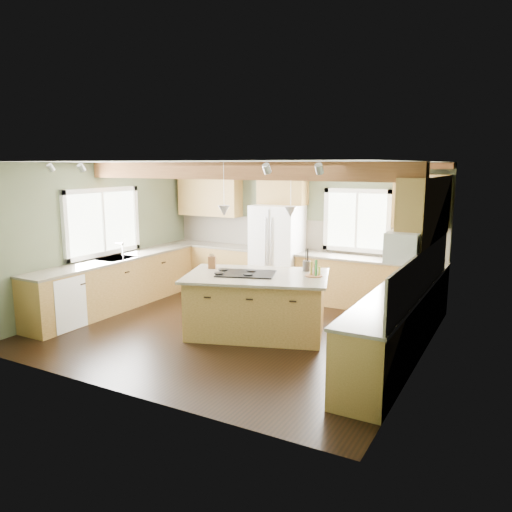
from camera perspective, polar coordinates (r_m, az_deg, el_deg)
The scene contains 37 objects.
floor at distance 7.94m, azimuth -2.50°, elevation -8.43°, with size 5.60×5.60×0.00m, color black.
ceiling at distance 7.51m, azimuth -2.66°, elevation 10.69°, with size 5.60×5.60×0.00m, color silver.
wall_back at distance 9.81m, azimuth 5.03°, elevation 2.99°, with size 5.60×5.60×0.00m, color #4F563D.
wall_left at distance 9.37m, azimuth -17.39°, elevation 2.19°, with size 5.00×5.00×0.00m, color #4F563D.
wall_right at distance 6.63m, azimuth 18.58°, elevation -1.11°, with size 5.00×5.00×0.00m, color #4F563D.
ceiling_beam at distance 7.56m, azimuth -2.42°, elevation 9.70°, with size 5.55×0.26×0.26m, color brown.
soffit_trim at distance 9.64m, azimuth 4.91°, elevation 10.25°, with size 5.55×0.20×0.10m, color brown.
backsplash_back at distance 9.81m, azimuth 4.99°, elevation 2.46°, with size 5.58×0.03×0.58m, color brown.
backsplash_right at distance 6.70m, azimuth 18.49°, elevation -1.78°, with size 0.03×3.70×0.58m, color brown.
base_cab_back_left at distance 10.54m, azimuth -4.65°, elevation -1.23°, with size 2.02×0.60×0.88m, color brown.
counter_back_left at distance 10.46m, azimuth -4.68°, elevation 1.24°, with size 2.06×0.64×0.04m, color #494035.
base_cab_back_right at distance 9.20m, azimuth 12.72°, elevation -3.19°, with size 2.62×0.60×0.88m, color brown.
counter_back_right at distance 9.10m, azimuth 12.84°, elevation -0.37°, with size 2.66×0.64×0.04m, color #494035.
base_cab_left at distance 9.35m, azimuth -15.60°, elevation -3.10°, with size 0.60×3.70×0.88m, color brown.
counter_left at distance 9.25m, azimuth -15.74°, elevation -0.33°, with size 0.64×3.74×0.04m, color #494035.
base_cab_right at distance 6.95m, azimuth 15.79°, elevation -7.78°, with size 0.60×3.70×0.88m, color brown.
counter_right at distance 6.82m, azimuth 15.99°, elevation -4.10°, with size 0.64×3.74×0.04m, color #494035.
upper_cab_back_left at distance 10.56m, azimuth -5.31°, elevation 7.05°, with size 1.40×0.35×0.90m, color brown.
upper_cab_over_fridge at distance 9.71m, azimuth 3.06°, elevation 7.97°, with size 0.96×0.35×0.70m, color brown.
upper_cab_right at distance 7.45m, azimuth 18.80°, elevation 5.15°, with size 0.35×2.20×0.90m, color brown.
upper_cab_back_corner at distance 8.91m, azimuth 18.37°, elevation 5.95°, with size 0.90×0.35×0.90m, color brown.
window_left at distance 9.36m, azimuth -17.17°, elevation 3.74°, with size 0.04×1.60×1.05m, color white.
window_back at distance 9.37m, azimuth 11.47°, elevation 4.00°, with size 1.10×0.04×1.00m, color white.
sink at distance 9.25m, azimuth -15.74°, elevation -0.30°, with size 0.50×0.65×0.03m, color #262628.
faucet at distance 9.10m, azimuth -14.98°, elevation 0.49°, with size 0.02×0.02×0.28m, color #B2B2B7.
dishwasher at distance 8.49m, azimuth -21.68°, elevation -4.88°, with size 0.60×0.60×0.84m, color white.
oven at distance 5.76m, azimuth 12.68°, elevation -11.57°, with size 0.60×0.72×0.84m, color white.
microwave at distance 6.58m, azimuth 16.75°, elevation 1.12°, with size 0.40×0.70×0.38m, color white.
pendant_left at distance 7.50m, azimuth -3.68°, elevation 5.18°, with size 0.18×0.18×0.16m, color #B2B2B7.
pendant_right at distance 7.34m, azimuth 3.96°, elevation 5.05°, with size 0.18×0.18×0.16m, color #B2B2B7.
refrigerator at distance 9.66m, azimuth 2.46°, elevation 0.50°, with size 0.90×0.74×1.80m, color white.
island at distance 7.67m, azimuth 0.10°, elevation -5.64°, with size 2.00×1.22×0.88m, color olive.
island_top at distance 7.56m, azimuth 0.10°, elevation -2.29°, with size 2.13×1.35×0.04m, color #494035.
cooktop at distance 7.58m, azimuth -1.14°, elevation -2.02°, with size 0.87×0.58×0.02m, color black.
knife_block at distance 8.01m, azimuth -5.05°, elevation -0.75°, with size 0.12×0.09×0.19m, color brown.
utensil_crock at distance 7.84m, azimuth 5.80°, elevation -1.12°, with size 0.12×0.12×0.16m, color #433A36.
bottle_tray at distance 7.48m, azimuth 6.63°, elevation -1.41°, with size 0.26×0.26×0.24m, color brown, non-canonical shape.
Camera 1 is at (3.91, -6.41, 2.56)m, focal length 35.00 mm.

